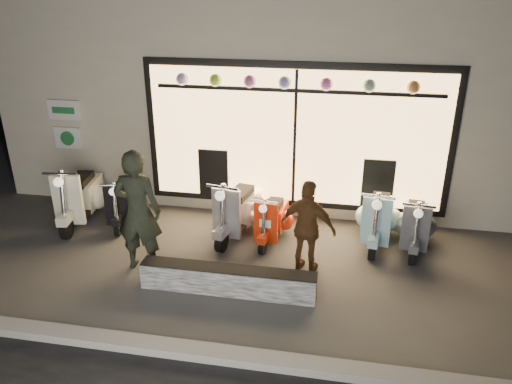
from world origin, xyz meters
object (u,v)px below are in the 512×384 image
at_px(man, 138,211).
at_px(woman, 308,228).
at_px(scooter_silver, 240,208).
at_px(scooter_red, 273,217).
at_px(graffiti_barrier, 228,280).

xyz_separation_m(man, woman, (2.51, 0.36, -0.22)).
bearing_deg(scooter_silver, woman, -30.59).
xyz_separation_m(scooter_silver, scooter_red, (0.60, -0.10, -0.08)).
xyz_separation_m(scooter_silver, woman, (1.28, -1.11, 0.31)).
relative_size(scooter_red, woman, 0.84).
bearing_deg(scooter_silver, scooter_red, 1.15).
xyz_separation_m(scooter_silver, man, (-1.23, -1.47, 0.53)).
relative_size(scooter_silver, scooter_red, 1.23).
relative_size(scooter_silver, woman, 1.03).
distance_m(graffiti_barrier, scooter_red, 1.83).
bearing_deg(graffiti_barrier, man, 163.95).
relative_size(scooter_red, man, 0.64).
bearing_deg(woman, scooter_red, -39.50).
height_order(scooter_silver, woman, woman).
bearing_deg(man, scooter_red, -145.83).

